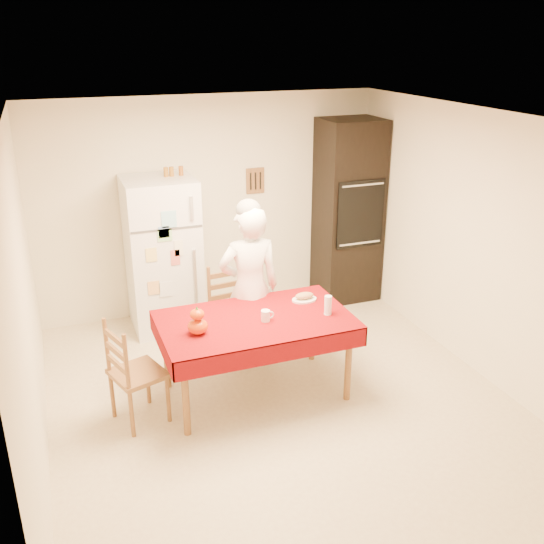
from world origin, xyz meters
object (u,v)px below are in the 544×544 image
seated_woman (250,289)px  oven_cabinet (348,211)px  bread_plate (304,300)px  chair_far (230,308)px  refrigerator (163,255)px  dining_table (255,326)px  chair_left (130,370)px  pumpkin_lower (198,326)px  wine_glass (328,305)px  coffee_mug (266,316)px

seated_woman → oven_cabinet: bearing=-140.1°
oven_cabinet → seated_woman: (-1.67, -1.21, -0.28)m
bread_plate → chair_far: bearing=132.2°
refrigerator → chair_far: 1.05m
dining_table → seated_woman: seated_woman is taller
chair_left → seated_woman: seated_woman is taller
chair_left → pumpkin_lower: size_ratio=5.48×
pumpkin_lower → bread_plate: size_ratio=0.72×
wine_glass → bread_plate: bearing=102.8°
oven_cabinet → wine_glass: size_ratio=12.50×
pumpkin_lower → refrigerator: bearing=88.2°
refrigerator → wine_glass: (1.13, -1.82, -0.00)m
chair_far → coffee_mug: 0.94m
bread_plate → seated_woman: bearing=144.5°
coffee_mug → wine_glass: bearing=-6.7°
pumpkin_lower → bread_plate: pumpkin_lower is taller
chair_far → bread_plate: size_ratio=3.96×
coffee_mug → bread_plate: size_ratio=0.42×
oven_cabinet → bread_plate: size_ratio=9.17×
chair_far → wine_glass: bearing=-62.2°
dining_table → coffee_mug: coffee_mug is taller
seated_woman → refrigerator: bearing=-58.3°
oven_cabinet → seated_woman: oven_cabinet is taller
chair_far → pumpkin_lower: size_ratio=5.48×
pumpkin_lower → coffee_mug: bearing=1.8°
oven_cabinet → wine_glass: (-1.15, -1.87, -0.25)m
chair_far → coffee_mug: (0.06, -0.89, 0.30)m
chair_far → chair_left: size_ratio=1.00×
refrigerator → chair_far: refrigerator is taller
chair_far → bread_plate: 0.86m
coffee_mug → refrigerator: bearing=107.6°
refrigerator → chair_left: 1.88m
refrigerator → coffee_mug: refrigerator is taller
dining_table → chair_far: (0.01, 0.81, -0.18)m
chair_left → bread_plate: (1.68, 0.26, 0.26)m
wine_glass → refrigerator: bearing=121.7°
refrigerator → coffee_mug: size_ratio=17.00×
refrigerator → wine_glass: refrigerator is taller
chair_left → refrigerator: bearing=-38.5°
pumpkin_lower → wine_glass: bearing=-2.3°
seated_woman → coffee_mug: (-0.05, -0.59, -0.01)m
oven_cabinet → coffee_mug: oven_cabinet is taller
chair_far → coffee_mug: bearing=-91.7°
refrigerator → pumpkin_lower: refrigerator is taller
oven_cabinet → chair_left: bearing=-148.5°
chair_left → coffee_mug: bearing=-109.2°
refrigerator → seated_woman: 1.31m
dining_table → chair_left: chair_left is taller
dining_table → seated_woman: 0.55m
oven_cabinet → pumpkin_lower: size_ratio=12.68×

